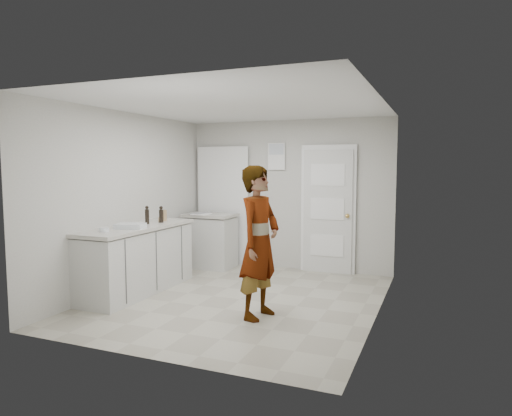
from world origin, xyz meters
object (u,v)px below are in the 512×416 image
at_px(oil_cruet_a, 161,215).
at_px(egg_bowl, 104,230).
at_px(spice_jar, 160,220).
at_px(person, 259,242).
at_px(cake_mix_box, 164,215).
at_px(baking_dish, 130,226).
at_px(oil_cruet_b, 147,215).

bearing_deg(oil_cruet_a, egg_bowl, -98.33).
bearing_deg(spice_jar, person, -22.60).
distance_m(cake_mix_box, egg_bowl, 1.25).
distance_m(spice_jar, egg_bowl, 1.06).
xyz_separation_m(oil_cruet_a, baking_dish, (-0.04, -0.66, -0.09)).
bearing_deg(cake_mix_box, baking_dish, -65.20).
distance_m(spice_jar, oil_cruet_b, 0.25).
bearing_deg(person, oil_cruet_a, 77.49).
height_order(person, cake_mix_box, person).
bearing_deg(cake_mix_box, spice_jar, -51.36).
height_order(oil_cruet_a, egg_bowl, oil_cruet_a).
bearing_deg(egg_bowl, baking_dish, 73.34).
xyz_separation_m(person, oil_cruet_b, (-1.92, 0.55, 0.17)).
bearing_deg(person, baking_dish, 97.00).
bearing_deg(cake_mix_box, egg_bowl, -71.57).
bearing_deg(oil_cruet_a, cake_mix_box, 115.49).
bearing_deg(cake_mix_box, oil_cruet_a, -43.81).
bearing_deg(person, egg_bowl, 107.93).
height_order(person, spice_jar, person).
relative_size(spice_jar, baking_dish, 0.18).
relative_size(cake_mix_box, oil_cruet_b, 0.63).
distance_m(cake_mix_box, oil_cruet_a, 0.24).
bearing_deg(baking_dish, person, -2.87).
height_order(oil_cruet_b, baking_dish, oil_cruet_b).
distance_m(oil_cruet_b, egg_bowl, 0.84).
distance_m(person, oil_cruet_b, 2.01).
xyz_separation_m(cake_mix_box, egg_bowl, (-0.05, -1.24, -0.06)).
distance_m(cake_mix_box, spice_jar, 0.20).
bearing_deg(egg_bowl, spice_jar, 84.05).
bearing_deg(baking_dish, spice_jar, 90.14).
bearing_deg(egg_bowl, oil_cruet_b, 86.37).
height_order(person, oil_cruet_b, person).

